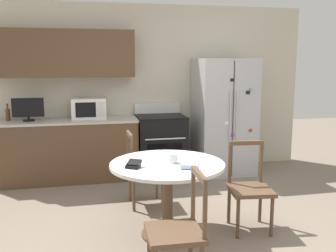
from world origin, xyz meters
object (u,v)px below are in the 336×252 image
object	(u,v)px
oven_range	(161,145)
microwave	(89,108)
dining_chair_far	(143,170)
counter_bottle	(8,114)
wallet	(134,165)
refrigerator	(224,116)
dining_chair_right	(249,188)
candle_glass	(173,159)
dining_chair_near	(178,232)
countertop_tv	(28,109)

from	to	relation	value
oven_range	microwave	world-z (taller)	microwave
dining_chair_far	counter_bottle	bearing A→B (deg)	-128.49
oven_range	microwave	size ratio (longest dim) A/B	2.21
microwave	wallet	world-z (taller)	microwave
refrigerator	dining_chair_right	world-z (taller)	refrigerator
candle_glass	counter_bottle	bearing A→B (deg)	131.09
refrigerator	dining_chair_far	distance (m)	1.89
dining_chair_right	dining_chair_far	world-z (taller)	same
wallet	counter_bottle	bearing A→B (deg)	123.59
refrigerator	wallet	xyz separation A→B (m)	(-1.67, -2.09, -0.11)
refrigerator	microwave	xyz separation A→B (m)	(-2.05, 0.13, 0.16)
oven_range	dining_chair_near	size ratio (longest dim) A/B	1.20
counter_bottle	wallet	size ratio (longest dim) A/B	1.39
refrigerator	candle_glass	distance (m)	2.37
dining_chair_far	wallet	distance (m)	1.03
wallet	dining_chair_near	bearing A→B (deg)	-72.13
microwave	wallet	size ratio (longest dim) A/B	2.87
microwave	dining_chair_far	distance (m)	1.53
oven_range	countertop_tv	distance (m)	1.99
dining_chair_far	candle_glass	size ratio (longest dim) A/B	9.78
dining_chair_right	candle_glass	size ratio (longest dim) A/B	9.78
microwave	dining_chair_near	distance (m)	3.09
oven_range	refrigerator	bearing A→B (deg)	-3.44
refrigerator	wallet	size ratio (longest dim) A/B	10.41
microwave	counter_bottle	xyz separation A→B (m)	(-1.13, 0.07, -0.06)
dining_chair_near	candle_glass	distance (m)	0.93
countertop_tv	counter_bottle	distance (m)	0.34
dining_chair_near	dining_chair_right	world-z (taller)	same
dining_chair_far	wallet	world-z (taller)	dining_chair_far
counter_bottle	dining_chair_right	size ratio (longest dim) A/B	0.26
dining_chair_right	dining_chair_near	bearing A→B (deg)	47.51
oven_range	counter_bottle	size ratio (longest dim) A/B	4.56
counter_bottle	wallet	world-z (taller)	counter_bottle
oven_range	dining_chair_right	size ratio (longest dim) A/B	1.20
oven_range	countertop_tv	size ratio (longest dim) A/B	2.52
refrigerator	wallet	bearing A→B (deg)	-128.62
countertop_tv	counter_bottle	xyz separation A→B (m)	(-0.30, 0.14, -0.09)
microwave	dining_chair_right	distance (m)	2.74
counter_bottle	dining_chair_right	distance (m)	3.55
microwave	dining_chair_near	xyz separation A→B (m)	(0.63, -2.97, -0.62)
dining_chair_far	candle_glass	xyz separation A→B (m)	(0.17, -0.86, 0.35)
dining_chair_near	dining_chair_far	distance (m)	1.70
oven_range	wallet	bearing A→B (deg)	-107.55
refrigerator	dining_chair_far	world-z (taller)	refrigerator
dining_chair_far	microwave	bearing A→B (deg)	-155.31
counter_bottle	dining_chair_right	world-z (taller)	counter_bottle
refrigerator	candle_glass	bearing A→B (deg)	-122.41
countertop_tv	dining_chair_near	size ratio (longest dim) A/B	0.48
refrigerator	dining_chair_right	xyz separation A→B (m)	(-0.47, -2.02, -0.45)
oven_range	counter_bottle	xyz separation A→B (m)	(-2.19, 0.13, 0.52)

